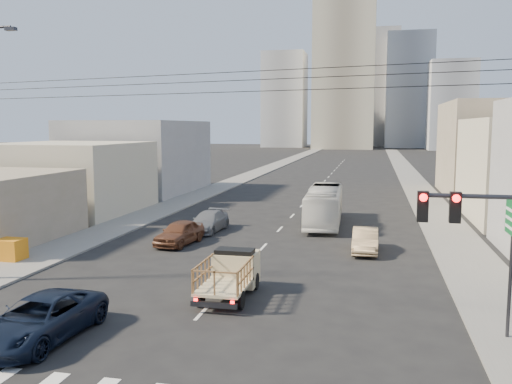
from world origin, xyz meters
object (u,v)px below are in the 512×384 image
at_px(sedan_brown, 180,233).
at_px(sedan_grey, 208,221).
at_px(flatbed_pickup, 230,272).
at_px(navy_pickup, 40,319).
at_px(city_bus, 324,205).
at_px(traffic_signal, 502,256).
at_px(crate_stack, 7,249).
at_px(sedan_tan, 365,240).
at_px(green_sign, 512,234).

relative_size(sedan_brown, sedan_grey, 0.92).
distance_m(flatbed_pickup, sedan_grey, 14.99).
relative_size(navy_pickup, city_bus, 0.52).
relative_size(flatbed_pickup, navy_pickup, 0.81).
distance_m(traffic_signal, crate_stack, 25.52).
bearing_deg(sedan_tan, traffic_signal, -78.65).
height_order(sedan_tan, green_sign, green_sign).
bearing_deg(sedan_brown, sedan_grey, 91.57).
bearing_deg(traffic_signal, green_sign, 74.45).
height_order(traffic_signal, green_sign, traffic_signal).
bearing_deg(crate_stack, sedan_brown, 38.56).
xyz_separation_m(city_bus, sedan_tan, (3.22, -8.72, -0.75)).
bearing_deg(city_bus, sedan_tan, -71.77).
xyz_separation_m(navy_pickup, crate_stack, (-8.39, 9.45, -0.07)).
bearing_deg(green_sign, sedan_brown, 143.57).
xyz_separation_m(navy_pickup, sedan_grey, (-0.21, 20.15, -0.07)).
bearing_deg(city_bus, sedan_grey, -151.66).
bearing_deg(flatbed_pickup, sedan_grey, 110.94).
bearing_deg(green_sign, crate_stack, 166.05).
bearing_deg(city_bus, green_sign, -70.86).
bearing_deg(sedan_brown, traffic_signal, -41.27).
bearing_deg(navy_pickup, sedan_grey, 93.61).
bearing_deg(traffic_signal, city_bus, 104.62).
distance_m(flatbed_pickup, crate_stack, 13.93).
height_order(navy_pickup, traffic_signal, traffic_signal).
distance_m(city_bus, crate_stack, 22.06).
xyz_separation_m(flatbed_pickup, sedan_grey, (-5.36, 14.00, -0.40)).
relative_size(navy_pickup, sedan_grey, 1.14).
bearing_deg(green_sign, sedan_grey, 133.75).
distance_m(navy_pickup, sedan_tan, 19.26).
height_order(navy_pickup, city_bus, city_bus).
relative_size(navy_pickup, green_sign, 1.09).
height_order(sedan_grey, green_sign, green_sign).
height_order(sedan_brown, crate_stack, sedan_brown).
bearing_deg(sedan_brown, city_bus, 55.36).
bearing_deg(sedan_grey, navy_pickup, -85.42).
xyz_separation_m(navy_pickup, sedan_tan, (10.76, 15.97, -0.06)).
distance_m(city_bus, sedan_brown, 12.28).
distance_m(city_bus, sedan_tan, 9.33).
xyz_separation_m(city_bus, crate_stack, (-15.92, -15.25, -0.75)).
bearing_deg(city_bus, traffic_signal, -77.44).
bearing_deg(flatbed_pickup, sedan_brown, 121.67).
height_order(sedan_tan, crate_stack, sedan_tan).
relative_size(green_sign, crate_stack, 2.78).
distance_m(flatbed_pickup, sedan_brown, 11.10).
distance_m(navy_pickup, green_sign, 16.42).
bearing_deg(city_bus, flatbed_pickup, -99.41).
bearing_deg(green_sign, flatbed_pickup, 165.72).
height_order(green_sign, crate_stack, green_sign).
relative_size(sedan_tan, sedan_grey, 0.89).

